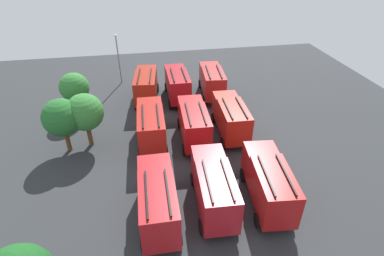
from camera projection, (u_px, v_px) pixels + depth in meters
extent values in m
plane|color=#2D3033|center=(192.00, 139.00, 31.15)|extent=(56.05, 56.05, 0.00)
cube|color=#AB1515|center=(260.00, 161.00, 24.83)|extent=(2.44, 2.71, 2.60)
cube|color=#8C9EAD|center=(257.00, 151.00, 25.54)|extent=(0.29, 2.12, 1.46)
cube|color=#AB1515|center=(273.00, 190.00, 21.82)|extent=(5.03, 2.97, 2.90)
cube|color=black|center=(266.00, 174.00, 20.92)|extent=(4.31, 0.56, 0.12)
cube|color=black|center=(286.00, 173.00, 21.01)|extent=(4.31, 0.56, 0.12)
cube|color=silver|center=(255.00, 163.00, 26.46)|extent=(0.44, 2.38, 0.28)
cylinder|color=black|center=(243.00, 175.00, 25.76)|extent=(1.13, 0.46, 1.10)
cylinder|color=black|center=(271.00, 173.00, 25.91)|extent=(1.13, 0.46, 1.10)
cylinder|color=black|center=(258.00, 220.00, 21.65)|extent=(1.13, 0.46, 1.10)
cylinder|color=black|center=(291.00, 218.00, 21.80)|extent=(1.13, 0.46, 1.10)
cube|color=#A31A10|center=(225.00, 106.00, 32.88)|extent=(2.30, 2.59, 2.60)
cube|color=#8C9EAD|center=(223.00, 99.00, 33.58)|extent=(0.17, 2.13, 1.46)
cube|color=#A31A10|center=(233.00, 121.00, 29.88)|extent=(4.90, 2.69, 2.90)
cube|color=black|center=(228.00, 108.00, 28.95)|extent=(4.32, 0.30, 0.12)
cube|color=black|center=(241.00, 107.00, 29.11)|extent=(4.32, 0.30, 0.12)
cube|color=silver|center=(222.00, 110.00, 34.50)|extent=(0.30, 2.38, 0.28)
cylinder|color=black|center=(213.00, 118.00, 33.75)|extent=(1.11, 0.39, 1.10)
cylinder|color=black|center=(234.00, 116.00, 34.02)|extent=(1.11, 0.39, 1.10)
cylinder|color=black|center=(223.00, 143.00, 29.66)|extent=(1.11, 0.39, 1.10)
cylinder|color=black|center=(247.00, 141.00, 29.93)|extent=(1.11, 0.39, 1.10)
cube|color=maroon|center=(209.00, 73.00, 40.47)|extent=(2.41, 2.68, 2.60)
cube|color=#8C9EAD|center=(208.00, 68.00, 41.18)|extent=(0.27, 2.12, 1.46)
cube|color=maroon|center=(213.00, 83.00, 37.45)|extent=(5.00, 2.91, 2.90)
cube|color=black|center=(208.00, 72.00, 36.55)|extent=(4.31, 0.50, 0.12)
cube|color=black|center=(219.00, 71.00, 36.65)|extent=(4.31, 0.50, 0.12)
cube|color=silver|center=(208.00, 78.00, 42.09)|extent=(0.41, 2.38, 0.28)
cylinder|color=black|center=(200.00, 84.00, 41.38)|extent=(1.13, 0.45, 1.10)
cylinder|color=black|center=(217.00, 83.00, 41.56)|extent=(1.13, 0.45, 1.10)
cylinder|color=black|center=(204.00, 100.00, 37.28)|extent=(1.13, 0.45, 1.10)
cylinder|color=black|center=(224.00, 100.00, 37.46)|extent=(1.13, 0.45, 1.10)
cube|color=#A91820|center=(208.00, 165.00, 24.40)|extent=(2.32, 2.60, 2.60)
cube|color=#8C9EAD|center=(206.00, 154.00, 25.11)|extent=(0.18, 2.13, 1.46)
cube|color=#A91820|center=(217.00, 195.00, 21.40)|extent=(4.92, 2.73, 2.90)
cube|color=black|center=(208.00, 180.00, 20.48)|extent=(4.32, 0.33, 0.12)
cube|color=black|center=(227.00, 178.00, 20.63)|extent=(4.32, 0.33, 0.12)
cube|color=silver|center=(205.00, 167.00, 26.03)|extent=(0.32, 2.38, 0.28)
cylinder|color=black|center=(193.00, 179.00, 25.28)|extent=(1.12, 0.40, 1.10)
cylinder|color=black|center=(221.00, 177.00, 25.54)|extent=(1.12, 0.40, 1.10)
cylinder|color=black|center=(202.00, 227.00, 21.19)|extent=(1.12, 0.40, 1.10)
cylinder|color=black|center=(235.00, 223.00, 21.45)|extent=(1.12, 0.40, 1.10)
cube|color=#A81214|center=(191.00, 111.00, 31.94)|extent=(2.30, 2.59, 2.60)
cube|color=#8C9EAD|center=(189.00, 103.00, 32.65)|extent=(0.17, 2.13, 1.46)
cube|color=#A81214|center=(195.00, 127.00, 28.95)|extent=(4.90, 2.69, 2.90)
cube|color=black|center=(188.00, 113.00, 28.02)|extent=(4.32, 0.30, 0.12)
cube|color=black|center=(203.00, 112.00, 28.17)|extent=(4.32, 0.30, 0.12)
cube|color=silver|center=(189.00, 114.00, 33.57)|extent=(0.30, 2.38, 0.28)
cylinder|color=black|center=(179.00, 123.00, 32.81)|extent=(1.11, 0.39, 1.10)
cylinder|color=black|center=(201.00, 121.00, 33.09)|extent=(1.11, 0.39, 1.10)
cylinder|color=black|center=(184.00, 150.00, 28.73)|extent=(1.11, 0.39, 1.10)
cylinder|color=black|center=(209.00, 148.00, 29.00)|extent=(1.11, 0.39, 1.10)
cube|color=#A1141B|center=(175.00, 76.00, 39.67)|extent=(2.21, 2.51, 2.60)
cube|color=#8C9EAD|center=(174.00, 71.00, 40.37)|extent=(0.09, 2.13, 1.46)
cube|color=#A1141B|center=(178.00, 86.00, 36.69)|extent=(4.81, 2.53, 2.90)
cube|color=black|center=(172.00, 75.00, 35.74)|extent=(4.32, 0.14, 0.12)
cube|color=black|center=(184.00, 74.00, 35.94)|extent=(4.32, 0.14, 0.12)
cube|color=silver|center=(174.00, 81.00, 41.29)|extent=(0.21, 2.38, 0.28)
cylinder|color=black|center=(166.00, 87.00, 40.51)|extent=(1.10, 0.36, 1.10)
cylinder|color=black|center=(184.00, 86.00, 40.85)|extent=(1.10, 0.36, 1.10)
cylinder|color=black|center=(170.00, 104.00, 36.44)|extent=(1.10, 0.36, 1.10)
cylinder|color=black|center=(190.00, 103.00, 36.79)|extent=(1.10, 0.36, 1.10)
cube|color=#AE181D|center=(155.00, 176.00, 23.32)|extent=(2.22, 2.52, 2.60)
cube|color=#8C9EAD|center=(154.00, 164.00, 24.02)|extent=(0.10, 2.13, 1.46)
cube|color=#AE181D|center=(159.00, 209.00, 20.34)|extent=(4.82, 2.54, 2.90)
cube|color=black|center=(146.00, 193.00, 19.39)|extent=(4.32, 0.16, 0.12)
cube|color=black|center=(168.00, 191.00, 19.58)|extent=(4.32, 0.16, 0.12)
cube|color=silver|center=(155.00, 177.00, 24.94)|extent=(0.22, 2.38, 0.28)
cylinder|color=black|center=(141.00, 191.00, 24.16)|extent=(1.10, 0.36, 1.10)
cylinder|color=black|center=(171.00, 187.00, 24.49)|extent=(1.10, 0.36, 1.10)
cylinder|color=black|center=(143.00, 243.00, 20.09)|extent=(1.10, 0.36, 1.10)
cylinder|color=black|center=(179.00, 238.00, 20.43)|extent=(1.10, 0.36, 1.10)
cube|color=#A91C14|center=(150.00, 113.00, 31.58)|extent=(2.26, 2.55, 2.60)
cube|color=#8C9EAD|center=(150.00, 105.00, 32.28)|extent=(0.13, 2.13, 1.46)
cube|color=#A91C14|center=(151.00, 130.00, 28.59)|extent=(4.85, 2.61, 2.90)
cube|color=black|center=(143.00, 116.00, 27.65)|extent=(4.32, 0.22, 0.12)
cube|color=black|center=(158.00, 115.00, 27.83)|extent=(4.32, 0.22, 0.12)
cube|color=silver|center=(151.00, 116.00, 33.20)|extent=(0.25, 2.38, 0.28)
cylinder|color=black|center=(140.00, 125.00, 32.43)|extent=(1.11, 0.37, 1.10)
cylinder|color=black|center=(162.00, 123.00, 32.74)|extent=(1.11, 0.37, 1.10)
cylinder|color=black|center=(140.00, 153.00, 28.35)|extent=(1.11, 0.37, 1.10)
cylinder|color=black|center=(166.00, 150.00, 28.66)|extent=(1.11, 0.37, 1.10)
cube|color=#A12213|center=(147.00, 77.00, 39.37)|extent=(2.45, 2.72, 2.60)
cube|color=#8C9EAD|center=(148.00, 72.00, 40.08)|extent=(0.31, 2.12, 1.46)
cube|color=#A12213|center=(146.00, 88.00, 36.35)|extent=(5.04, 3.00, 2.90)
cube|color=black|center=(139.00, 76.00, 35.46)|extent=(4.31, 0.58, 0.12)
cube|color=black|center=(150.00, 75.00, 35.54)|extent=(4.31, 0.58, 0.12)
cube|color=silver|center=(148.00, 82.00, 41.00)|extent=(0.45, 2.38, 0.28)
cylinder|color=black|center=(139.00, 88.00, 40.30)|extent=(1.13, 0.47, 1.10)
cylinder|color=black|center=(157.00, 87.00, 40.44)|extent=(1.13, 0.47, 1.10)
cylinder|color=black|center=(136.00, 105.00, 36.19)|extent=(1.13, 0.47, 1.10)
cylinder|color=black|center=(156.00, 105.00, 36.33)|extent=(1.13, 0.47, 1.10)
cylinder|color=black|center=(240.00, 117.00, 34.11)|extent=(0.16, 0.16, 0.80)
cylinder|color=black|center=(238.00, 117.00, 34.15)|extent=(0.16, 0.16, 0.80)
cube|color=gold|center=(240.00, 111.00, 33.72)|extent=(0.39, 0.48, 0.70)
sphere|color=#9E704C|center=(240.00, 108.00, 33.47)|extent=(0.23, 0.23, 0.23)
cylinder|color=gold|center=(240.00, 107.00, 33.42)|extent=(0.28, 0.28, 0.07)
cylinder|color=black|center=(206.00, 75.00, 44.28)|extent=(0.16, 0.16, 0.80)
cylinder|color=black|center=(207.00, 76.00, 44.14)|extent=(0.16, 0.16, 0.80)
cube|color=gold|center=(206.00, 71.00, 43.81)|extent=(0.48, 0.42, 0.69)
sphere|color=tan|center=(207.00, 68.00, 43.56)|extent=(0.23, 0.23, 0.23)
cylinder|color=gold|center=(207.00, 67.00, 43.51)|extent=(0.28, 0.28, 0.07)
cylinder|color=brown|center=(68.00, 141.00, 29.06)|extent=(0.44, 0.44, 2.20)
sphere|color=#236628|center=(62.00, 117.00, 27.66)|extent=(3.52, 3.52, 3.52)
cylinder|color=brown|center=(90.00, 135.00, 29.81)|extent=(0.44, 0.44, 2.22)
sphere|color=#337A33|center=(85.00, 112.00, 28.39)|extent=(3.56, 3.56, 3.56)
cylinder|color=brown|center=(79.00, 106.00, 35.04)|extent=(0.41, 0.41, 2.03)
sphere|color=#337A33|center=(74.00, 87.00, 33.74)|extent=(3.25, 3.25, 3.25)
cone|color=#F2600C|center=(225.00, 169.00, 26.73)|extent=(0.44, 0.44, 0.63)
cylinder|color=slate|center=(119.00, 61.00, 41.29)|extent=(0.16, 0.16, 6.48)
sphere|color=#F2EFCC|center=(115.00, 36.00, 39.45)|extent=(0.36, 0.36, 0.36)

